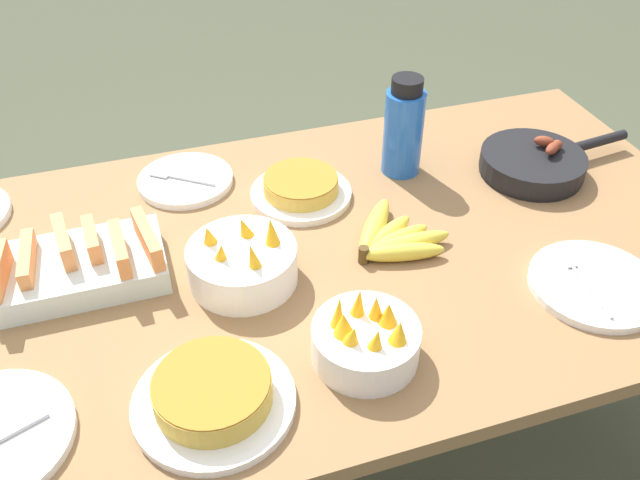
{
  "coord_description": "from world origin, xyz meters",
  "views": [
    {
      "loc": [
        -0.32,
        -0.98,
        1.58
      ],
      "look_at": [
        0.0,
        0.0,
        0.74
      ],
      "focal_mm": 38.0,
      "sensor_mm": 36.0,
      "label": 1
    }
  ],
  "objects_px": {
    "banana_bunch": "(391,239)",
    "water_bottle": "(404,128)",
    "frittata_plate_side": "(301,189)",
    "empty_plate_mid_edge": "(185,180)",
    "melon_tray": "(81,264)",
    "empty_plate_far_right": "(595,284)",
    "skillet": "(535,163)",
    "frittata_plate_center": "(213,395)",
    "fruit_bowl_mango": "(366,339)",
    "fruit_bowl_citrus": "(243,263)"
  },
  "relations": [
    {
      "from": "frittata_plate_center",
      "to": "empty_plate_mid_edge",
      "type": "xyz_separation_m",
      "value": [
        0.06,
        0.63,
        -0.02
      ]
    },
    {
      "from": "melon_tray",
      "to": "fruit_bowl_citrus",
      "type": "distance_m",
      "value": 0.3
    },
    {
      "from": "fruit_bowl_citrus",
      "to": "banana_bunch",
      "type": "bearing_deg",
      "value": 0.62
    },
    {
      "from": "melon_tray",
      "to": "empty_plate_mid_edge",
      "type": "distance_m",
      "value": 0.35
    },
    {
      "from": "frittata_plate_center",
      "to": "empty_plate_far_right",
      "type": "bearing_deg",
      "value": 3.7
    },
    {
      "from": "frittata_plate_center",
      "to": "fruit_bowl_citrus",
      "type": "relative_size",
      "value": 1.24
    },
    {
      "from": "banana_bunch",
      "to": "empty_plate_mid_edge",
      "type": "distance_m",
      "value": 0.5
    },
    {
      "from": "melon_tray",
      "to": "empty_plate_far_right",
      "type": "relative_size",
      "value": 1.27
    },
    {
      "from": "skillet",
      "to": "frittata_plate_side",
      "type": "relative_size",
      "value": 1.76
    },
    {
      "from": "skillet",
      "to": "water_bottle",
      "type": "relative_size",
      "value": 1.69
    },
    {
      "from": "banana_bunch",
      "to": "frittata_plate_side",
      "type": "relative_size",
      "value": 0.96
    },
    {
      "from": "melon_tray",
      "to": "frittata_plate_center",
      "type": "height_order",
      "value": "melon_tray"
    },
    {
      "from": "frittata_plate_side",
      "to": "fruit_bowl_citrus",
      "type": "relative_size",
      "value": 1.08
    },
    {
      "from": "empty_plate_far_right",
      "to": "melon_tray",
      "type": "bearing_deg",
      "value": 160.53
    },
    {
      "from": "fruit_bowl_mango",
      "to": "fruit_bowl_citrus",
      "type": "xyz_separation_m",
      "value": [
        -0.15,
        0.25,
        0.0
      ]
    },
    {
      "from": "fruit_bowl_mango",
      "to": "frittata_plate_center",
      "type": "bearing_deg",
      "value": -175.08
    },
    {
      "from": "water_bottle",
      "to": "frittata_plate_side",
      "type": "bearing_deg",
      "value": -172.33
    },
    {
      "from": "frittata_plate_center",
      "to": "empty_plate_mid_edge",
      "type": "bearing_deg",
      "value": 84.9
    },
    {
      "from": "water_bottle",
      "to": "melon_tray",
      "type": "bearing_deg",
      "value": -167.19
    },
    {
      "from": "banana_bunch",
      "to": "water_bottle",
      "type": "distance_m",
      "value": 0.3
    },
    {
      "from": "skillet",
      "to": "empty_plate_far_right",
      "type": "distance_m",
      "value": 0.39
    },
    {
      "from": "banana_bunch",
      "to": "water_bottle",
      "type": "height_order",
      "value": "water_bottle"
    },
    {
      "from": "melon_tray",
      "to": "empty_plate_far_right",
      "type": "bearing_deg",
      "value": -19.47
    },
    {
      "from": "frittata_plate_center",
      "to": "water_bottle",
      "type": "distance_m",
      "value": 0.76
    },
    {
      "from": "fruit_bowl_citrus",
      "to": "water_bottle",
      "type": "xyz_separation_m",
      "value": [
        0.43,
        0.26,
        0.07
      ]
    },
    {
      "from": "empty_plate_far_right",
      "to": "banana_bunch",
      "type": "bearing_deg",
      "value": 144.12
    },
    {
      "from": "fruit_bowl_citrus",
      "to": "water_bottle",
      "type": "relative_size",
      "value": 0.89
    },
    {
      "from": "banana_bunch",
      "to": "fruit_bowl_citrus",
      "type": "bearing_deg",
      "value": -179.38
    },
    {
      "from": "empty_plate_far_right",
      "to": "fruit_bowl_mango",
      "type": "xyz_separation_m",
      "value": [
        -0.47,
        -0.02,
        0.03
      ]
    },
    {
      "from": "fruit_bowl_mango",
      "to": "water_bottle",
      "type": "bearing_deg",
      "value": 61.0
    },
    {
      "from": "empty_plate_mid_edge",
      "to": "water_bottle",
      "type": "height_order",
      "value": "water_bottle"
    },
    {
      "from": "skillet",
      "to": "empty_plate_far_right",
      "type": "height_order",
      "value": "skillet"
    },
    {
      "from": "skillet",
      "to": "frittata_plate_center",
      "type": "bearing_deg",
      "value": -159.7
    },
    {
      "from": "skillet",
      "to": "empty_plate_mid_edge",
      "type": "bearing_deg",
      "value": 158.31
    },
    {
      "from": "frittata_plate_side",
      "to": "banana_bunch",
      "type": "bearing_deg",
      "value": -61.33
    },
    {
      "from": "melon_tray",
      "to": "fruit_bowl_citrus",
      "type": "bearing_deg",
      "value": -18.18
    },
    {
      "from": "skillet",
      "to": "fruit_bowl_citrus",
      "type": "height_order",
      "value": "fruit_bowl_citrus"
    },
    {
      "from": "water_bottle",
      "to": "fruit_bowl_citrus",
      "type": "bearing_deg",
      "value": -149.13
    },
    {
      "from": "melon_tray",
      "to": "empty_plate_mid_edge",
      "type": "bearing_deg",
      "value": 48.17
    },
    {
      "from": "frittata_plate_center",
      "to": "banana_bunch",
      "type": "bearing_deg",
      "value": 33.9
    },
    {
      "from": "fruit_bowl_mango",
      "to": "skillet",
      "type": "bearing_deg",
      "value": 35.21
    },
    {
      "from": "fruit_bowl_mango",
      "to": "water_bottle",
      "type": "height_order",
      "value": "water_bottle"
    },
    {
      "from": "frittata_plate_side",
      "to": "empty_plate_far_right",
      "type": "distance_m",
      "value": 0.62
    },
    {
      "from": "frittata_plate_center",
      "to": "empty_plate_mid_edge",
      "type": "distance_m",
      "value": 0.63
    },
    {
      "from": "frittata_plate_center",
      "to": "skillet",
      "type": "bearing_deg",
      "value": 27.09
    },
    {
      "from": "melon_tray",
      "to": "empty_plate_far_right",
      "type": "distance_m",
      "value": 0.96
    },
    {
      "from": "skillet",
      "to": "empty_plate_mid_edge",
      "type": "relative_size",
      "value": 1.83
    },
    {
      "from": "water_bottle",
      "to": "empty_plate_mid_edge",
      "type": "bearing_deg",
      "value": 168.55
    },
    {
      "from": "empty_plate_far_right",
      "to": "empty_plate_mid_edge",
      "type": "relative_size",
      "value": 1.14
    },
    {
      "from": "fruit_bowl_mango",
      "to": "fruit_bowl_citrus",
      "type": "relative_size",
      "value": 0.87
    }
  ]
}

